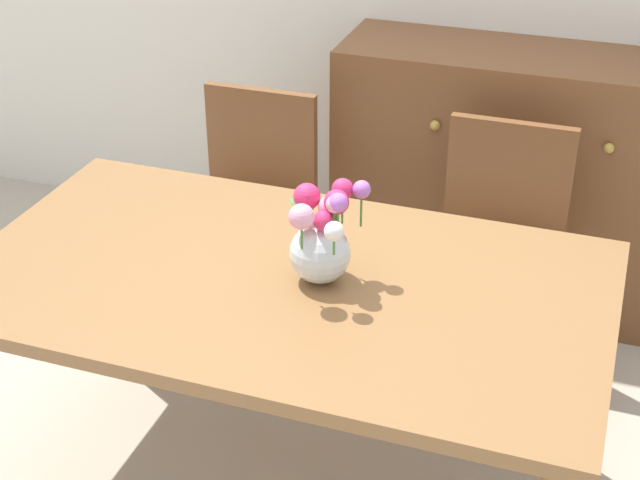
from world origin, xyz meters
name	(u,v)px	position (x,y,z in m)	size (l,w,h in m)	color
dining_table	(284,303)	(0.00, 0.00, 0.68)	(1.72, 0.97, 0.76)	olive
chair_left	(251,198)	(-0.45, 0.83, 0.52)	(0.42, 0.42, 0.90)	brown
chair_right	(498,238)	(0.45, 0.83, 0.52)	(0.42, 0.42, 0.90)	brown
dresser	(522,181)	(0.45, 1.33, 0.50)	(1.40, 0.47, 1.00)	brown
flower_vase	(321,238)	(0.10, 0.02, 0.89)	(0.22, 0.22, 0.27)	silver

